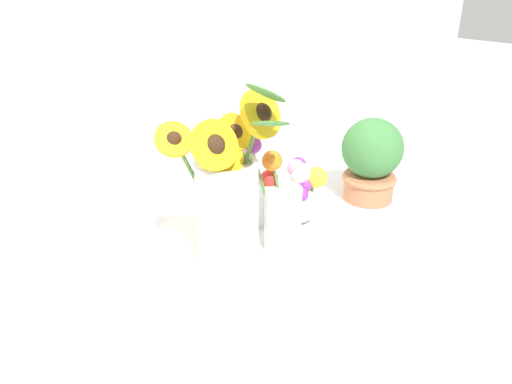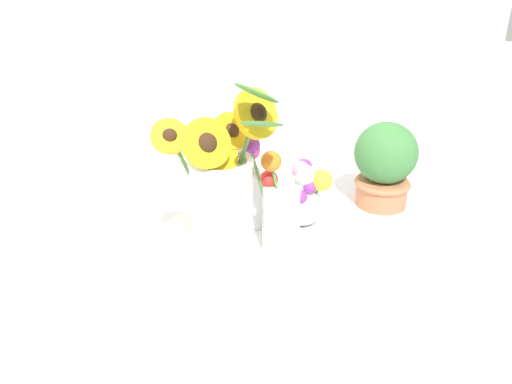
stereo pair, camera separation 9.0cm
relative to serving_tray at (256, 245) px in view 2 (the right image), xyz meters
name	(u,v)px [view 2 (the right image)]	position (x,y,z in m)	size (l,w,h in m)	color
ground_plane	(269,263)	(-0.01, -0.05, -0.01)	(6.00, 6.00, 0.00)	silver
serving_tray	(256,245)	(0.00, 0.00, 0.00)	(0.40, 0.40, 0.02)	white
mason_jar_sunflowers	(223,199)	(-0.09, -0.03, 0.14)	(0.20, 0.19, 0.34)	silver
vase_small_center	(279,211)	(0.01, -0.05, 0.09)	(0.09, 0.09, 0.22)	white
vase_bulb_right	(305,196)	(0.12, 0.00, 0.07)	(0.08, 0.09, 0.14)	white
vase_small_back	(253,187)	(0.04, 0.06, 0.09)	(0.06, 0.07, 0.19)	white
potted_plant	(385,164)	(0.34, -0.02, 0.09)	(0.14, 0.14, 0.19)	#B7704C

